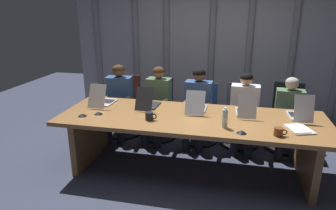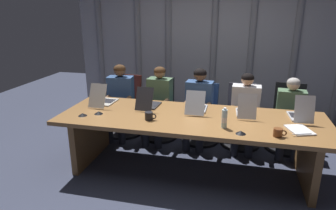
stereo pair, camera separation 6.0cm
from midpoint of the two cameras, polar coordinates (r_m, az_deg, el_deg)
The scene contains 25 objects.
ground_plane at distance 4.02m, azimuth 4.61°, elevation -12.16°, with size 10.39×10.39×0.00m, color #383D51.
conference_table at distance 3.77m, azimuth 4.84°, elevation -4.46°, with size 3.27×1.12×0.74m.
curtain_backdrop at distance 5.72m, azimuth 8.58°, elevation 12.39°, with size 5.20×0.17×2.95m.
laptop_left_end at distance 4.24m, azimuth -11.73°, elevation 0.94°, with size 0.25×0.49×0.32m.
laptop_left_mid at distance 4.03m, azimuth -3.31°, elevation 0.34°, with size 0.25×0.46×0.31m.
laptop_center at distance 3.91m, azimuth 5.90°, elevation -0.30°, with size 0.24×0.47×0.30m.
laptop_right_mid at distance 3.86m, azimuth 14.97°, elevation -1.05°, with size 0.25×0.44×0.31m.
laptop_right_end at distance 3.94m, azimuth 24.24°, elevation -1.63°, with size 0.25×0.43×0.33m.
office_chair_left_end at distance 5.06m, azimuth -7.76°, elevation -1.41°, with size 0.60×0.60×0.96m.
office_chair_left_mid at distance 4.89m, azimuth -1.25°, elevation -2.01°, with size 0.60×0.60×0.95m.
office_chair_center at distance 4.77m, azimuth 6.72°, elevation -2.83°, with size 0.60×0.60×0.90m.
office_chair_right_mid at distance 4.75m, azimuth 14.05°, elevation -3.29°, with size 0.60×0.60×0.92m.
office_chair_right_end at distance 4.81m, azimuth 22.02°, elevation -3.66°, with size 0.60×0.60×0.96m.
person_left_end at distance 4.84m, azimuth -8.85°, elevation 1.47°, with size 0.44×0.57×1.17m.
person_left_mid at distance 4.64m, azimuth -1.53°, elevation 0.82°, with size 0.41×0.57×1.17m.
person_center at distance 4.53m, azimuth 6.12°, elevation 0.43°, with size 0.44×0.57×1.17m.
person_right_mid at distance 4.50m, azimuth 14.82°, elevation -0.52°, with size 0.43×0.56×1.13m.
person_right_end at distance 4.57m, azimuth 22.59°, elevation -1.34°, with size 0.42×0.57×1.09m.
water_bottle_primary at distance 3.39m, azimuth 11.16°, elevation -2.58°, with size 0.06×0.06×0.23m.
coffee_mug_near at distance 3.59m, azimuth -3.12°, elevation -2.09°, with size 0.14×0.10×0.10m.
coffee_mug_far at distance 3.34m, azimuth 20.71°, elevation -4.91°, with size 0.14×0.09×0.09m.
conference_mic_left_side at distance 3.86m, azimuth -15.51°, elevation -1.74°, with size 0.11×0.11×0.04m, color black.
conference_mic_middle at distance 3.88m, azimuth -12.63°, elevation -1.42°, with size 0.11×0.11×0.04m, color black.
conference_mic_right_side at distance 3.30m, azimuth 14.18°, elevation -5.06°, with size 0.11×0.11×0.04m, color black.
spiral_notepad at distance 3.59m, azimuth 24.17°, elevation -4.37°, with size 0.31×0.36×0.03m.
Camera 2 is at (0.52, -3.44, 2.02)m, focal length 32.06 mm.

